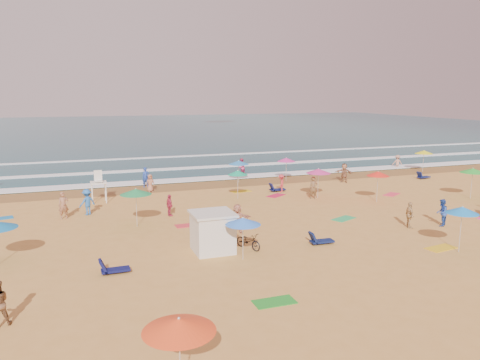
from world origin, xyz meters
name	(u,v)px	position (x,y,z in m)	size (l,w,h in m)	color
ground	(237,220)	(0.00, 0.00, 0.00)	(220.00, 220.00, 0.00)	gold
ocean	(119,130)	(0.00, 84.00, 0.00)	(220.00, 140.00, 0.18)	#0C4756
wet_sand	(192,185)	(0.00, 12.50, 0.01)	(220.00, 220.00, 0.00)	olive
surf_foam	(173,170)	(0.00, 21.32, 0.10)	(200.00, 18.70, 0.05)	white
cabana	(213,233)	(-3.30, -5.48, 1.00)	(2.00, 2.00, 2.00)	silver
cabana_roof	(212,213)	(-3.30, -5.48, 2.06)	(2.20, 2.20, 0.12)	silver
bicycle	(248,241)	(-1.40, -5.78, 0.44)	(0.59, 1.69, 0.89)	black
lifeguard_stand	(99,189)	(-8.35, 8.35, 1.05)	(1.20, 1.20, 2.10)	white
beach_umbrellas	(241,184)	(0.68, 1.24, 2.14)	(53.11, 31.57, 0.73)	#377EF7
loungers	(313,225)	(3.82, -3.38, 0.17)	(38.35, 20.17, 0.34)	#101950
towels	(274,225)	(1.73, -2.00, 0.01)	(33.41, 24.68, 0.03)	#D11A51
beachgoers	(221,193)	(0.39, 4.94, 0.82)	(53.97, 28.59, 2.08)	tan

